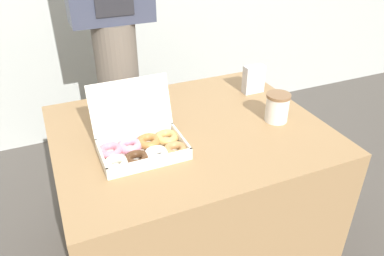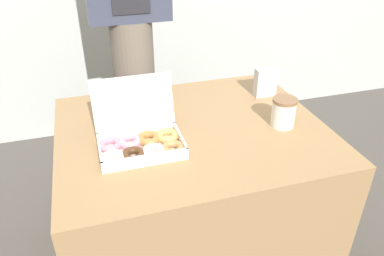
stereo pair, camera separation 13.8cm
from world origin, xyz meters
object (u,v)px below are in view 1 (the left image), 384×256
(napkin_holder, at_px, (254,79))
(donut_box, at_px, (142,144))
(person_customer, at_px, (112,18))
(coffee_cup, at_px, (277,107))

(napkin_holder, bearing_deg, donut_box, -156.09)
(donut_box, relative_size, person_customer, 0.18)
(coffee_cup, distance_m, person_customer, 0.93)
(napkin_holder, xyz_separation_m, person_customer, (-0.54, 0.49, 0.22))
(donut_box, distance_m, napkin_holder, 0.69)
(donut_box, relative_size, napkin_holder, 2.45)
(napkin_holder, bearing_deg, coffee_cup, -101.16)
(donut_box, height_order, person_customer, person_customer)
(coffee_cup, relative_size, person_customer, 0.07)
(coffee_cup, height_order, person_customer, person_customer)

